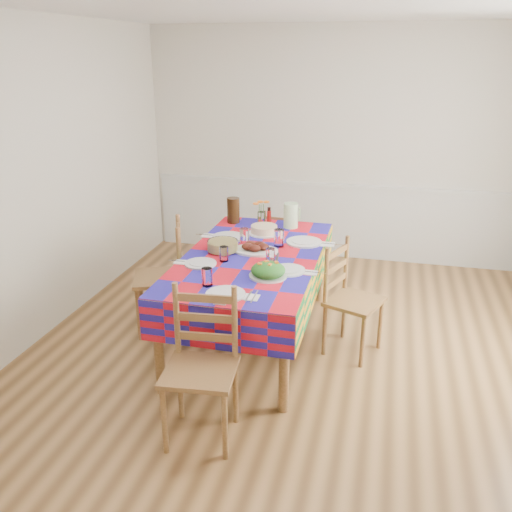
% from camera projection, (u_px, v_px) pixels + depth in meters
% --- Properties ---
extents(room, '(4.58, 5.08, 2.78)m').
position_uv_depth(room, '(299.00, 200.00, 4.06)').
color(room, brown).
rests_on(room, ground).
extents(wainscot, '(4.41, 0.06, 0.92)m').
position_uv_depth(wainscot, '(331.00, 218.00, 6.62)').
color(wainscot, silver).
rests_on(wainscot, room).
extents(dining_table, '(1.11, 2.06, 0.80)m').
position_uv_depth(dining_table, '(252.00, 264.00, 4.56)').
color(dining_table, brown).
rests_on(dining_table, room).
extents(setting_near_head, '(0.45, 0.30, 0.13)m').
position_uv_depth(setting_near_head, '(220.00, 288.00, 3.82)').
color(setting_near_head, silver).
rests_on(setting_near_head, dining_table).
extents(setting_left_near, '(0.47, 0.28, 0.12)m').
position_uv_depth(setting_left_near, '(208.00, 260.00, 4.34)').
color(setting_left_near, silver).
rests_on(setting_left_near, dining_table).
extents(setting_left_far, '(0.54, 0.32, 0.14)m').
position_uv_depth(setting_left_far, '(233.00, 237.00, 4.87)').
color(setting_left_far, silver).
rests_on(setting_left_far, dining_table).
extents(setting_right_near, '(0.50, 0.29, 0.13)m').
position_uv_depth(setting_right_near, '(282.00, 265.00, 4.23)').
color(setting_right_near, silver).
rests_on(setting_right_near, dining_table).
extents(setting_right_far, '(0.59, 0.34, 0.15)m').
position_uv_depth(setting_right_far, '(296.00, 240.00, 4.76)').
color(setting_right_far, silver).
rests_on(setting_right_far, dining_table).
extents(meat_platter, '(0.39, 0.28, 0.08)m').
position_uv_depth(meat_platter, '(255.00, 248.00, 4.59)').
color(meat_platter, silver).
rests_on(meat_platter, dining_table).
extents(salad_platter, '(0.29, 0.29, 0.12)m').
position_uv_depth(salad_platter, '(268.00, 271.00, 4.07)').
color(salad_platter, silver).
rests_on(salad_platter, dining_table).
extents(pasta_bowl, '(0.26, 0.26, 0.09)m').
position_uv_depth(pasta_bowl, '(223.00, 246.00, 4.59)').
color(pasta_bowl, white).
rests_on(pasta_bowl, dining_table).
extents(cake, '(0.29, 0.29, 0.08)m').
position_uv_depth(cake, '(264.00, 230.00, 5.03)').
color(cake, silver).
rests_on(cake, dining_table).
extents(serving_utensils, '(0.15, 0.33, 0.01)m').
position_uv_depth(serving_utensils, '(273.00, 260.00, 4.40)').
color(serving_utensils, black).
rests_on(serving_utensils, dining_table).
extents(flower_vase, '(0.16, 0.13, 0.26)m').
position_uv_depth(flower_vase, '(261.00, 215.00, 5.26)').
color(flower_vase, white).
rests_on(flower_vase, dining_table).
extents(hot_sauce, '(0.04, 0.04, 0.17)m').
position_uv_depth(hot_sauce, '(269.00, 216.00, 5.30)').
color(hot_sauce, red).
rests_on(hot_sauce, dining_table).
extents(green_pitcher, '(0.14, 0.14, 0.24)m').
position_uv_depth(green_pitcher, '(291.00, 215.00, 5.19)').
color(green_pitcher, '#BFEEA8').
rests_on(green_pitcher, dining_table).
extents(tea_pitcher, '(0.12, 0.12, 0.25)m').
position_uv_depth(tea_pitcher, '(233.00, 210.00, 5.34)').
color(tea_pitcher, black).
rests_on(tea_pitcher, dining_table).
extents(name_card, '(0.09, 0.03, 0.02)m').
position_uv_depth(name_card, '(220.00, 303.00, 3.63)').
color(name_card, silver).
rests_on(name_card, dining_table).
extents(chair_near, '(0.49, 0.47, 1.01)m').
position_uv_depth(chair_near, '(202.00, 367.00, 3.46)').
color(chair_near, brown).
rests_on(chair_near, room).
extents(chair_far, '(0.41, 0.39, 0.84)m').
position_uv_depth(chair_far, '(282.00, 247.00, 5.85)').
color(chair_far, brown).
rests_on(chair_far, room).
extents(chair_left, '(0.57, 0.58, 1.02)m').
position_uv_depth(chair_left, '(164.00, 277.00, 4.84)').
color(chair_left, brown).
rests_on(chair_left, room).
extents(chair_right, '(0.52, 0.54, 0.95)m').
position_uv_depth(chair_right, '(350.00, 300.00, 4.48)').
color(chair_right, brown).
rests_on(chair_right, room).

